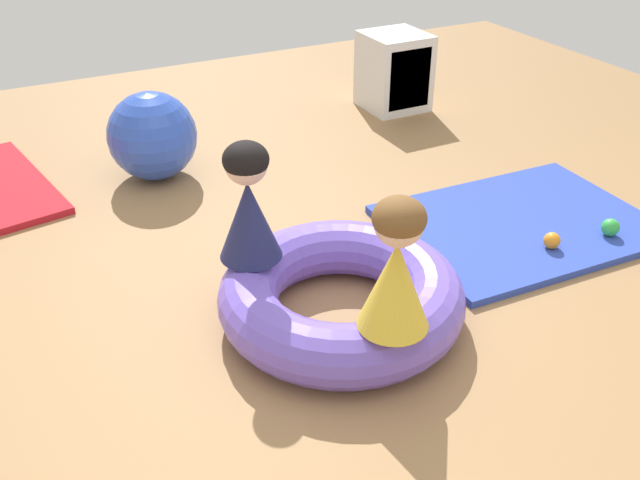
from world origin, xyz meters
name	(u,v)px	position (x,y,z in m)	size (l,w,h in m)	color
ground_plane	(339,328)	(0.00, 0.00, 0.00)	(8.00, 8.00, 0.00)	#9E7549
gym_mat_front	(520,224)	(1.30, 0.33, 0.02)	(1.36, 1.02, 0.04)	#2D47B7
inflatable_cushion	(341,296)	(0.03, 0.05, 0.13)	(1.07, 1.07, 0.26)	#7056D1
child_in_navy	(248,203)	(-0.26, 0.34, 0.52)	(0.35, 0.35, 0.54)	navy
child_in_yellow	(396,266)	(0.03, -0.36, 0.52)	(0.39, 0.39, 0.54)	yellow
play_ball_orange	(552,240)	(1.24, 0.04, 0.08)	(0.08, 0.08, 0.08)	orange
play_ball_green	(610,227)	(1.60, 0.00, 0.09)	(0.09, 0.09, 0.09)	green
exercise_ball_large	(152,136)	(-0.27, 1.85, 0.27)	(0.54, 0.54, 0.54)	blue
storage_cube	(396,72)	(1.67, 2.19, 0.28)	(0.44, 0.44, 0.56)	silver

